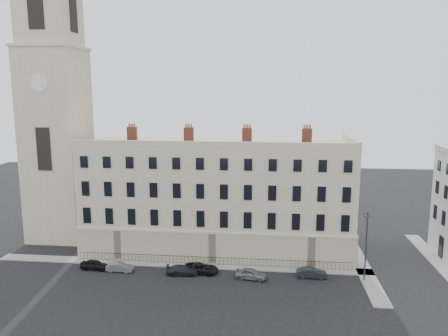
{
  "coord_description": "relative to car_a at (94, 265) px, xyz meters",
  "views": [
    {
      "loc": [
        1.14,
        -46.87,
        21.95
      ],
      "look_at": [
        -4.92,
        10.0,
        11.8
      ],
      "focal_mm": 35.0,
      "sensor_mm": 36.0,
      "label": 1
    }
  ],
  "objects": [
    {
      "name": "car_b",
      "position": [
        3.37,
        -0.3,
        -0.05
      ],
      "size": [
        3.33,
        1.19,
        1.09
      ],
      "primitive_type": "imported",
      "rotation": [
        0.0,
        0.0,
        1.56
      ],
      "color": "slate",
      "rests_on": "ground"
    },
    {
      "name": "pavement_adjacent",
      "position": [
        43.37,
        7.49,
        -0.54
      ],
      "size": [
        2.0,
        20.0,
        0.12
      ],
      "primitive_type": "cube",
      "color": "gray",
      "rests_on": "ground"
    },
    {
      "name": "car_d",
      "position": [
        13.37,
        0.3,
        0.0
      ],
      "size": [
        4.46,
        2.34,
        1.2
      ],
      "primitive_type": "imported",
      "rotation": [
        0.0,
        0.0,
        1.49
      ],
      "color": "black",
      "rests_on": "ground"
    },
    {
      "name": "car_a",
      "position": [
        0.0,
        0.0,
        0.0
      ],
      "size": [
        3.59,
        1.66,
        1.19
      ],
      "primitive_type": "imported",
      "rotation": [
        0.0,
        0.0,
        1.5
      ],
      "color": "black",
      "rests_on": "ground"
    },
    {
      "name": "terrace",
      "position": [
        14.41,
        9.46,
        6.9
      ],
      "size": [
        36.22,
        12.22,
        17.0
      ],
      "color": "#C8B694",
      "rests_on": "ground"
    },
    {
      "name": "car_e",
      "position": [
        19.57,
        -0.78,
        0.05
      ],
      "size": [
        3.97,
        2.15,
        1.28
      ],
      "primitive_type": "imported",
      "rotation": [
        0.0,
        0.0,
        1.4
      ],
      "color": "slate",
      "rests_on": "ground"
    },
    {
      "name": "church_tower",
      "position": [
        -9.63,
        11.49,
        18.06
      ],
      "size": [
        8.0,
        8.13,
        44.0
      ],
      "color": "#C8B694",
      "rests_on": "ground"
    },
    {
      "name": "streetlamp",
      "position": [
        32.69,
        -0.11,
        4.04
      ],
      "size": [
        0.78,
        1.73,
        8.36
      ],
      "rotation": [
        0.0,
        0.0,
        0.36
      ],
      "color": "#34343A",
      "rests_on": "ground"
    },
    {
      "name": "pavement_east_return",
      "position": [
        33.37,
        5.49,
        -0.54
      ],
      "size": [
        2.0,
        24.0,
        0.12
      ],
      "primitive_type": "cube",
      "color": "gray",
      "rests_on": "ground"
    },
    {
      "name": "car_f",
      "position": [
        26.72,
        0.34,
        -0.0
      ],
      "size": [
        3.61,
        1.29,
        1.19
      ],
      "primitive_type": "imported",
      "rotation": [
        0.0,
        0.0,
        1.56
      ],
      "color": "#1E2329",
      "rests_on": "ground"
    },
    {
      "name": "car_c",
      "position": [
        11.26,
        -0.43,
        -0.03
      ],
      "size": [
        4.03,
        1.86,
        1.14
      ],
      "primitive_type": "imported",
      "rotation": [
        0.0,
        0.0,
        1.64
      ],
      "color": "black",
      "rests_on": "ground"
    },
    {
      "name": "ground",
      "position": [
        20.37,
        -2.51,
        -0.6
      ],
      "size": [
        160.0,
        160.0,
        0.0
      ],
      "primitive_type": "plane",
      "color": "black",
      "rests_on": "ground"
    },
    {
      "name": "pavement_terrace",
      "position": [
        10.37,
        2.49,
        -0.54
      ],
      "size": [
        48.0,
        2.0,
        0.12
      ],
      "primitive_type": "cube",
      "color": "gray",
      "rests_on": "ground"
    },
    {
      "name": "railings",
      "position": [
        14.37,
        2.89,
        -0.04
      ],
      "size": [
        35.0,
        0.04,
        0.96
      ],
      "color": "black",
      "rests_on": "ground"
    }
  ]
}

